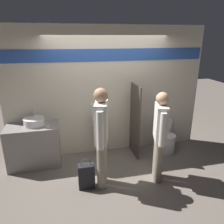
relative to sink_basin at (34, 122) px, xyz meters
The scene contains 11 objects.
ground_plane 1.80m from the sink_basin, 13.22° to the right, with size 16.00×16.00×0.00m, color #70665B.
display_wall 1.60m from the sink_basin, ahead, with size 4.23×0.07×2.70m.
sink_counter 0.50m from the sink_basin, 132.52° to the right, with size 1.00×0.54×0.84m.
sink_basin is the anchor object (origin of this frame).
cell_phone 0.30m from the sink_basin, 32.97° to the right, with size 0.07×0.14×0.01m.
divider_near_counter 2.04m from the sink_basin, ahead, with size 0.03×0.58×1.55m.
urinal_near_counter 1.30m from the sink_basin, ahead, with size 0.32×0.30×1.20m.
toilet 2.85m from the sink_basin, ahead, with size 0.39×0.55×0.82m.
person_in_vest 2.39m from the sink_basin, 25.90° to the right, with size 0.29×0.55×1.62m.
person_with_lanyard 1.52m from the sink_basin, 40.87° to the right, with size 0.30×0.59×1.74m.
shopping_bag 1.50m from the sink_basin, 49.00° to the right, with size 0.28×0.15×0.57m.
Camera 1 is at (-0.93, -3.82, 2.46)m, focal length 35.00 mm.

